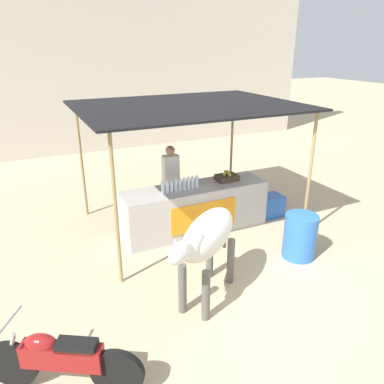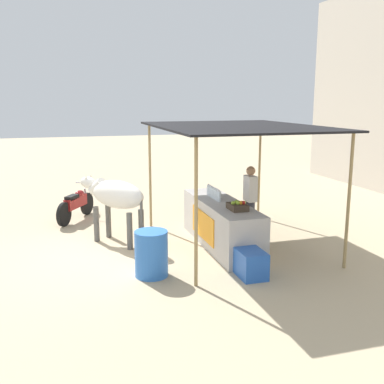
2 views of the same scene
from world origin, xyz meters
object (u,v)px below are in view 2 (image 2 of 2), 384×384
object	(u,v)px
fruit_crate	(238,206)
vendor_behind_counter	(250,202)
cooler_box	(251,264)
cow	(115,196)
motorcycle_parked	(76,204)
stall_counter	(221,224)
water_barrel	(151,254)

from	to	relation	value
fruit_crate	vendor_behind_counter	world-z (taller)	vendor_behind_counter
cooler_box	cow	bearing A→B (deg)	-142.55
cow	motorcycle_parked	size ratio (longest dim) A/B	1.04
stall_counter	cow	world-z (taller)	cow
vendor_behind_counter	water_barrel	bearing A→B (deg)	-59.87
stall_counter	fruit_crate	xyz separation A→B (m)	(0.77, 0.06, 0.55)
stall_counter	cow	bearing A→B (deg)	-111.65
water_barrel	stall_counter	bearing A→B (deg)	125.22
stall_counter	fruit_crate	distance (m)	0.95
stall_counter	fruit_crate	bearing A→B (deg)	4.33
motorcycle_parked	fruit_crate	bearing A→B (deg)	37.70
fruit_crate	cooler_box	distance (m)	1.31
cooler_box	stall_counter	bearing A→B (deg)	176.89
stall_counter	cooler_box	size ratio (longest dim) A/B	5.00
fruit_crate	cooler_box	world-z (taller)	fruit_crate
stall_counter	motorcycle_parked	size ratio (longest dim) A/B	1.89
water_barrel	cow	bearing A→B (deg)	-170.42
fruit_crate	motorcycle_parked	xyz separation A→B (m)	(-3.78, -2.92, -0.61)
vendor_behind_counter	motorcycle_parked	bearing A→B (deg)	-127.74
stall_counter	vendor_behind_counter	world-z (taller)	vendor_behind_counter
vendor_behind_counter	cooler_box	xyz separation A→B (m)	(2.01, -0.85, -0.61)
cow	motorcycle_parked	bearing A→B (deg)	-160.88
stall_counter	fruit_crate	world-z (taller)	fruit_crate
stall_counter	motorcycle_parked	bearing A→B (deg)	-136.47
water_barrel	cow	world-z (taller)	cow
fruit_crate	cooler_box	size ratio (longest dim) A/B	0.73
vendor_behind_counter	cow	world-z (taller)	vendor_behind_counter
cooler_box	cow	size ratio (longest dim) A/B	0.36
fruit_crate	vendor_behind_counter	size ratio (longest dim) A/B	0.27
fruit_crate	vendor_behind_counter	xyz separation A→B (m)	(-0.98, 0.69, -0.18)
stall_counter	vendor_behind_counter	size ratio (longest dim) A/B	1.82
fruit_crate	cow	xyz separation A→B (m)	(-1.60, -2.17, -0.00)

